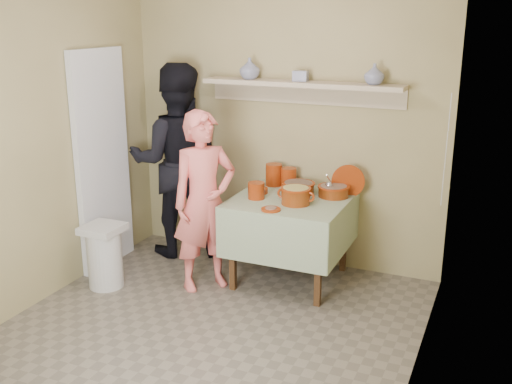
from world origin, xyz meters
The scene contains 22 objects.
ground centered at (0.00, 0.00, 0.00)m, with size 3.50×3.50×0.00m, color #6B6254.
tile_panel centered at (-1.46, 0.95, 1.00)m, with size 0.06×0.70×2.00m, color silver.
plate_stack_a centered at (-0.04, 1.60, 0.86)m, with size 0.15×0.15×0.20m, color maroon.
plate_stack_b centered at (0.10, 1.62, 0.85)m, with size 0.14×0.14×0.17m, color maroon.
bowl_stack centered at (-0.02, 1.15, 0.83)m, with size 0.14×0.14×0.14m, color maroon.
empty_bowl centered at (-0.06, 1.32, 0.78)m, with size 0.15×0.15×0.04m, color maroon.
propped_lid centered at (0.66, 1.59, 0.88)m, with size 0.29×0.29×0.02m, color maroon.
vase_right centered at (0.83, 1.63, 1.81)m, with size 0.17×0.17×0.17m, color navy.
vase_left centered at (-0.29, 1.61, 1.81)m, with size 0.18×0.18×0.19m, color navy.
ceramic_box centered at (0.19, 1.63, 1.77)m, with size 0.13×0.09×0.09m, color navy.
person_cook centered at (-0.37, 0.87, 0.77)m, with size 0.56×0.37×1.54m, color #EA6A65.
person_helper centered at (-0.99, 1.47, 0.93)m, with size 0.90×0.70×1.86m, color black.
room_shell centered at (0.00, 0.00, 1.61)m, with size 3.04×3.54×2.62m.
serving_table centered at (0.25, 1.28, 0.64)m, with size 0.97×0.97×0.76m.
cazuela_meat_a centered at (0.25, 1.45, 0.82)m, with size 0.30×0.30×0.10m.
cazuela_meat_b centered at (0.57, 1.47, 0.82)m, with size 0.28×0.28×0.10m.
ladle centered at (0.54, 1.44, 0.87)m, with size 0.08×0.26×0.19m.
cazuela_rice centered at (0.34, 1.14, 0.85)m, with size 0.33×0.25×0.14m.
front_plate centered at (0.22, 0.90, 0.77)m, with size 0.16×0.16×0.03m.
wall_shelf centered at (0.20, 1.65, 1.67)m, with size 1.80×0.25×0.21m.
trash_bin centered at (-1.17, 0.52, 0.28)m, with size 0.32×0.32×0.56m.
electrical_cord centered at (1.47, 1.48, 1.25)m, with size 0.01×0.05×0.90m.
Camera 1 is at (1.93, -3.35, 2.28)m, focal length 42.00 mm.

